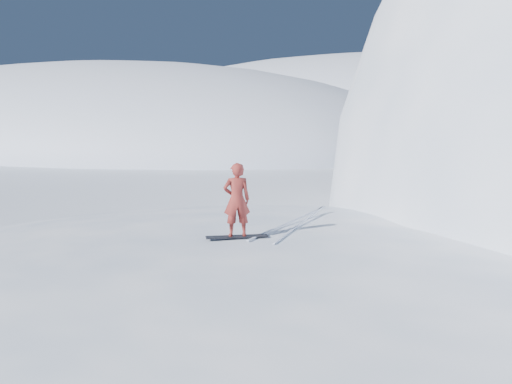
% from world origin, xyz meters
% --- Properties ---
extents(ground, '(400.00, 400.00, 0.00)m').
position_xyz_m(ground, '(0.00, 0.00, 0.00)').
color(ground, white).
rests_on(ground, ground).
extents(near_ridge, '(36.00, 28.00, 4.80)m').
position_xyz_m(near_ridge, '(1.00, 3.00, 0.00)').
color(near_ridge, white).
rests_on(near_ridge, ground).
extents(far_ridge_a, '(120.00, 70.00, 28.00)m').
position_xyz_m(far_ridge_a, '(-70.00, 60.00, 0.00)').
color(far_ridge_a, white).
rests_on(far_ridge_a, ground).
extents(far_ridge_c, '(140.00, 90.00, 36.00)m').
position_xyz_m(far_ridge_c, '(-40.00, 110.00, 0.00)').
color(far_ridge_c, white).
rests_on(far_ridge_c, ground).
extents(wind_bumps, '(16.00, 14.40, 1.00)m').
position_xyz_m(wind_bumps, '(-0.56, 2.12, 0.00)').
color(wind_bumps, white).
rests_on(wind_bumps, ground).
extents(snowboard, '(1.48, 1.32, 0.03)m').
position_xyz_m(snowboard, '(-2.43, 2.30, 2.41)').
color(snowboard, black).
rests_on(snowboard, near_ridge).
extents(snowboarder, '(0.85, 0.82, 1.97)m').
position_xyz_m(snowboarder, '(-2.43, 2.30, 3.41)').
color(snowboarder, maroon).
rests_on(snowboarder, snowboard).
extents(board_tracks, '(1.35, 5.98, 0.04)m').
position_xyz_m(board_tracks, '(-2.01, 5.03, 2.42)').
color(board_tracks, silver).
rests_on(board_tracks, ground).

